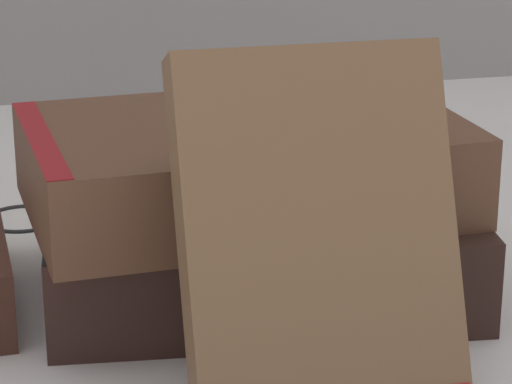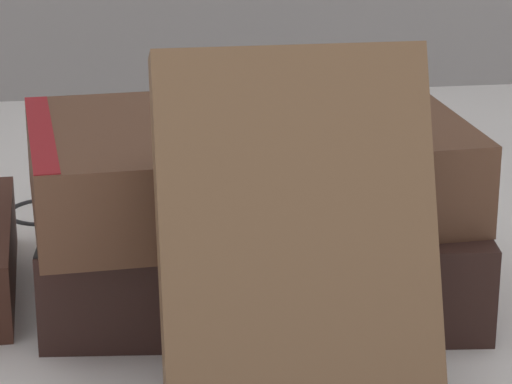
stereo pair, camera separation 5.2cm
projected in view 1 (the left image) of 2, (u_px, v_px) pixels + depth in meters
The scene contains 6 objects.
ground_plane at pixel (193, 328), 0.61m from camera, with size 3.00×3.00×0.00m, color white.
book_flat_bottom at pixel (248, 245), 0.65m from camera, with size 0.23×0.18×0.05m.
book_flat_top at pixel (234, 166), 0.62m from camera, with size 0.23×0.15×0.05m.
book_leaning_front at pixel (318, 247), 0.51m from camera, with size 0.12×0.09×0.16m.
pocket_watch at pixel (287, 123), 0.60m from camera, with size 0.05×0.05×0.01m.
reading_glasses at pixel (67, 217), 0.76m from camera, with size 0.11×0.07×0.00m.
Camera 1 is at (-0.09, -0.55, 0.27)m, focal length 85.00 mm.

